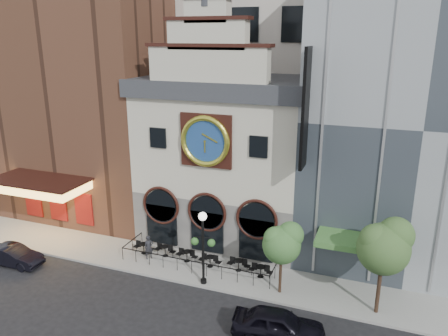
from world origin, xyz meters
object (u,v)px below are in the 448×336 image
bistro_2 (187,255)px  car_left (13,256)px  bistro_4 (239,264)px  lamppost (203,240)px  bistro_5 (261,271)px  tree_left (283,242)px  car_right (278,325)px  bistro_1 (165,250)px  tree_right (385,245)px  pedestrian (149,247)px  bistro_0 (144,247)px  bistro_3 (210,260)px

bistro_2 → car_left: (-11.12, -4.37, 0.08)m
bistro_4 → lamppost: (-1.59, -2.22, 2.53)m
bistro_5 → tree_left: size_ratio=0.34×
car_right → bistro_1: bearing=53.5°
car_left → lamppost: size_ratio=0.86×
tree_left → tree_right: (5.62, -0.03, 0.84)m
car_left → pedestrian: bearing=-67.8°
car_right → pedestrian: (-10.49, 4.92, 0.19)m
car_right → pedestrian: bearing=58.7°
car_right → lamppost: lamppost is taller
tree_left → bistro_0: bearing=172.5°
bistro_0 → car_right: bearing=-25.8°
tree_left → tree_right: bearing=-0.4°
bistro_0 → bistro_1: bearing=6.7°
bistro_2 → car_right: size_ratio=0.33×
car_left → pedestrian: pedestrian is taller
bistro_1 → car_left: (-9.35, -4.51, 0.08)m
bistro_1 → car_right: 11.12m
bistro_3 → pedestrian: (-4.45, -0.43, 0.40)m
bistro_1 → pedestrian: bearing=-141.9°
bistro_0 → bistro_3: 5.18m
bistro_0 → bistro_5: same height
bistro_2 → car_left: size_ratio=0.38×
car_right → tree_right: size_ratio=0.84×
bistro_1 → pedestrian: (-0.89, -0.70, 0.40)m
car_left → tree_right: size_ratio=0.73×
bistro_0 → bistro_4: (7.16, 0.11, 0.00)m
bistro_1 → bistro_0: bearing=-173.3°
bistro_1 → tree_left: size_ratio=0.34×
bistro_1 → lamppost: bearing=-30.2°
bistro_3 → tree_left: tree_left is taller
bistro_0 → pedestrian: size_ratio=0.91×
bistro_0 → bistro_2: (3.40, 0.05, 0.00)m
bistro_5 → car_right: 5.83m
bistro_0 → bistro_3: same height
bistro_0 → bistro_1: 1.64m
bistro_4 → tree_left: 4.59m
bistro_3 → bistro_4: (1.98, 0.19, 0.00)m
bistro_0 → bistro_3: bearing=-0.9°
bistro_3 → bistro_2: bearing=176.0°
pedestrian → tree_left: bearing=-50.9°
bistro_2 → lamppost: size_ratio=0.33×
bistro_1 → tree_right: size_ratio=0.28×
bistro_4 → bistro_5: bearing=-9.1°
bistro_1 → bistro_2: bearing=-4.5°
bistro_0 → car_left: 8.85m
car_right → car_left: 18.98m
bistro_4 → lamppost: bearing=-125.7°
lamppost → car_right: bearing=-39.3°
lamppost → tree_left: size_ratio=1.05×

